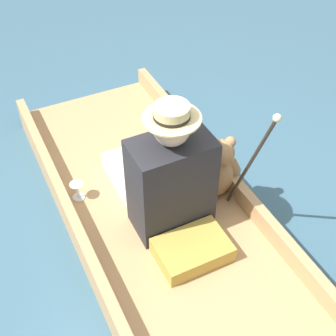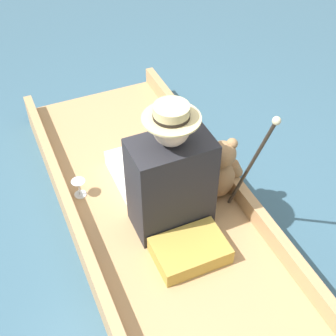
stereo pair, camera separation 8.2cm
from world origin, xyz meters
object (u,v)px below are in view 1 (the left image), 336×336
object	(u,v)px
teddy_bear	(219,169)
wine_glass	(77,187)
seated_person	(165,176)
walking_cane	(254,157)

from	to	relation	value
teddy_bear	wine_glass	bearing A→B (deg)	156.67
seated_person	wine_glass	xyz separation A→B (m)	(-0.45, 0.35, -0.21)
seated_person	teddy_bear	size ratio (longest dim) A/B	1.91
walking_cane	wine_glass	bearing A→B (deg)	143.73
wine_glass	walking_cane	xyz separation A→B (m)	(0.85, -0.63, 0.42)
walking_cane	teddy_bear	bearing A→B (deg)	96.01
teddy_bear	wine_glass	size ratio (longest dim) A/B	3.63
wine_glass	seated_person	bearing A→B (deg)	-38.03
seated_person	walking_cane	world-z (taller)	walking_cane
seated_person	wine_glass	distance (m)	0.61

